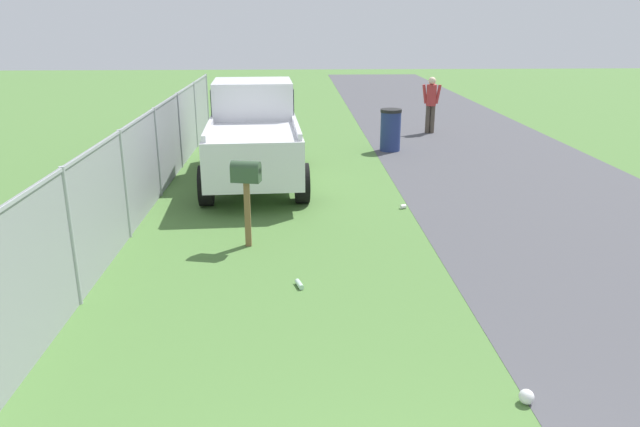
# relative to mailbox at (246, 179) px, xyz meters

# --- Properties ---
(road_asphalt) EXTENTS (60.00, 5.46, 0.01)m
(road_asphalt) POSITION_rel_mailbox_xyz_m (-0.78, -5.58, -1.06)
(road_asphalt) COLOR #47474C
(road_asphalt) RESTS_ON ground
(mailbox) EXTENTS (0.29, 0.47, 1.34)m
(mailbox) POSITION_rel_mailbox_xyz_m (0.00, 0.00, 0.00)
(mailbox) COLOR brown
(mailbox) RESTS_ON ground
(pickup_truck) EXTENTS (4.95, 2.28, 2.09)m
(pickup_truck) POSITION_rel_mailbox_xyz_m (3.98, 0.14, 0.04)
(pickup_truck) COLOR silver
(pickup_truck) RESTS_ON ground
(trash_bin) EXTENTS (0.56, 0.56, 1.10)m
(trash_bin) POSITION_rel_mailbox_xyz_m (6.84, -3.26, -0.51)
(trash_bin) COLOR navy
(trash_bin) RESTS_ON ground
(pedestrian) EXTENTS (0.30, 0.57, 1.69)m
(pedestrian) POSITION_rel_mailbox_xyz_m (9.35, -4.87, -0.09)
(pedestrian) COLOR #4C4238
(pedestrian) RESTS_ON ground
(fence_section) EXTENTS (16.67, 0.07, 1.74)m
(fence_section) POSITION_rel_mailbox_xyz_m (1.65, 1.95, -0.12)
(fence_section) COLOR #9EA3A8
(fence_section) RESTS_ON ground
(litter_cup_midfield_a) EXTENTS (0.11, 0.12, 0.08)m
(litter_cup_midfield_a) POSITION_rel_mailbox_xyz_m (1.77, -2.73, -1.02)
(litter_cup_midfield_a) COLOR white
(litter_cup_midfield_a) RESTS_ON ground
(litter_bottle_far_scatter) EXTENTS (0.23, 0.13, 0.07)m
(litter_bottle_far_scatter) POSITION_rel_mailbox_xyz_m (-1.53, -0.77, -1.03)
(litter_bottle_far_scatter) COLOR #B2D8BF
(litter_bottle_far_scatter) RESTS_ON ground
(litter_bag_near_hydrant) EXTENTS (0.14, 0.14, 0.14)m
(litter_bag_near_hydrant) POSITION_rel_mailbox_xyz_m (-4.12, -2.83, -0.99)
(litter_bag_near_hydrant) COLOR silver
(litter_bag_near_hydrant) RESTS_ON ground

